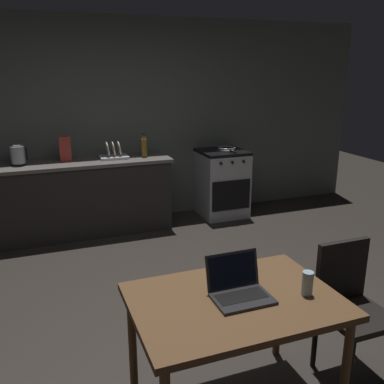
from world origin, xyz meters
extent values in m
plane|color=#2D2823|center=(0.00, 0.00, 0.00)|extent=(12.00, 12.00, 0.00)
cube|color=#575E57|center=(0.30, 2.66, 1.29)|extent=(6.40, 0.10, 2.58)
cube|color=#282623|center=(-0.56, 2.31, 0.43)|extent=(2.10, 0.60, 0.86)
cube|color=#66605B|center=(-0.56, 2.31, 0.88)|extent=(2.16, 0.64, 0.04)
cube|color=#B7BABF|center=(1.31, 2.31, 0.43)|extent=(0.60, 0.60, 0.86)
cube|color=black|center=(1.31, 2.31, 0.88)|extent=(0.60, 0.60, 0.04)
cube|color=black|center=(1.31, 2.00, 0.36)|extent=(0.54, 0.01, 0.40)
cylinder|color=black|center=(1.15, 2.00, 0.80)|extent=(0.04, 0.02, 0.04)
cylinder|color=black|center=(1.31, 2.00, 0.80)|extent=(0.04, 0.02, 0.04)
cylinder|color=black|center=(1.47, 2.00, 0.80)|extent=(0.04, 0.02, 0.04)
cube|color=brown|center=(-0.08, -0.91, 0.72)|extent=(1.15, 0.80, 0.04)
cylinder|color=brown|center=(0.43, -1.25, 0.35)|extent=(0.05, 0.05, 0.70)
cylinder|color=brown|center=(-0.60, -0.57, 0.35)|extent=(0.05, 0.05, 0.70)
cylinder|color=brown|center=(0.43, -0.57, 0.35)|extent=(0.05, 0.05, 0.70)
cube|color=black|center=(0.77, -0.94, 0.45)|extent=(0.40, 0.40, 0.04)
cube|color=black|center=(0.77, -0.76, 0.68)|extent=(0.38, 0.04, 0.42)
cylinder|color=black|center=(0.60, -1.11, 0.22)|extent=(0.04, 0.04, 0.43)
cylinder|color=black|center=(0.60, -0.77, 0.22)|extent=(0.04, 0.04, 0.43)
cylinder|color=black|center=(0.94, -0.77, 0.22)|extent=(0.04, 0.04, 0.43)
cube|color=#232326|center=(-0.06, -0.95, 0.74)|extent=(0.32, 0.22, 0.02)
cube|color=black|center=(-0.06, -0.93, 0.75)|extent=(0.28, 0.12, 0.00)
cube|color=#232326|center=(-0.06, -0.81, 0.86)|extent=(0.32, 0.06, 0.21)
cube|color=black|center=(-0.06, -0.82, 0.85)|extent=(0.29, 0.05, 0.18)
cylinder|color=black|center=(-1.22, 2.31, 0.91)|extent=(0.16, 0.16, 0.02)
cylinder|color=#B2B5BA|center=(-1.22, 2.31, 1.02)|extent=(0.15, 0.15, 0.20)
cylinder|color=#B2B5BA|center=(-1.22, 2.31, 1.13)|extent=(0.09, 0.09, 0.02)
cube|color=black|center=(-1.13, 2.31, 1.03)|extent=(0.02, 0.02, 0.14)
cylinder|color=#8C601E|center=(0.23, 2.26, 1.01)|extent=(0.07, 0.07, 0.22)
cone|color=#8C601E|center=(0.23, 2.26, 1.15)|extent=(0.07, 0.07, 0.06)
cylinder|color=black|center=(0.23, 2.26, 1.19)|extent=(0.03, 0.03, 0.02)
cylinder|color=gray|center=(1.36, 2.29, 0.91)|extent=(0.23, 0.23, 0.01)
torus|color=gray|center=(1.36, 2.29, 0.94)|extent=(0.24, 0.24, 0.02)
cylinder|color=black|center=(1.36, 2.09, 0.92)|extent=(0.02, 0.18, 0.02)
cylinder|color=#99B7C6|center=(0.31, -1.02, 0.81)|extent=(0.06, 0.06, 0.14)
cube|color=#B2382D|center=(-0.70, 2.33, 1.05)|extent=(0.13, 0.05, 0.29)
cube|color=silver|center=(-0.14, 2.31, 0.92)|extent=(0.34, 0.26, 0.03)
cylinder|color=beige|center=(-0.21, 2.31, 1.02)|extent=(0.04, 0.18, 0.18)
cylinder|color=beige|center=(-0.14, 2.31, 1.02)|extent=(0.04, 0.18, 0.18)
cylinder|color=beige|center=(-0.07, 2.31, 1.02)|extent=(0.04, 0.18, 0.18)
camera|label=1|loc=(-1.04, -2.78, 1.96)|focal=39.70mm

